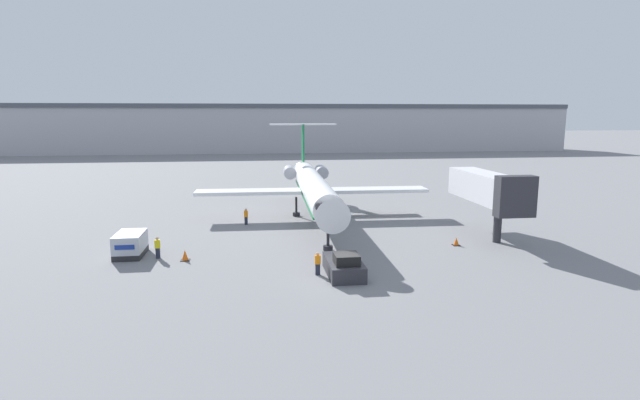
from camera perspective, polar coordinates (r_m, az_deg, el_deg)
ground_plane at (r=34.60m, az=2.55°, el=-8.92°), size 600.00×600.00×0.00m
terminal_building at (r=152.43m, az=-5.44°, el=8.19°), size 180.00×16.80×14.16m
airplane_main at (r=53.92m, az=-0.83°, el=1.68°), size 25.22×32.38×9.88m
pushback_tug at (r=35.09m, az=2.74°, el=-7.52°), size 2.35×4.72×1.78m
luggage_cart at (r=42.38m, az=-20.87°, el=-4.76°), size 2.07×3.53×1.84m
worker_near_tug at (r=34.98m, az=-0.26°, el=-7.22°), size 0.40×0.24×1.65m
worker_by_wing at (r=51.22m, az=-8.46°, el=-1.85°), size 0.40×0.24×1.67m
worker_on_apron at (r=40.92m, az=-18.07°, el=-5.15°), size 0.40×0.24×1.70m
traffic_cone_left at (r=39.85m, az=-15.17°, el=-6.13°), size 0.69×0.69×0.83m
traffic_cone_right at (r=44.41m, az=15.31°, el=-4.60°), size 0.62×0.62×0.70m
jet_bridge at (r=47.68m, az=18.67°, el=1.24°), size 3.20×11.45×6.19m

